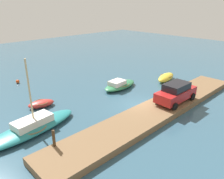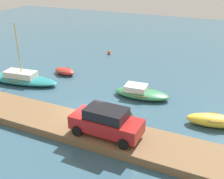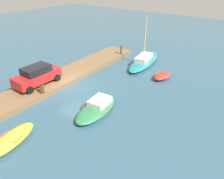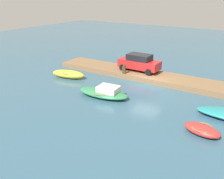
# 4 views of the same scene
# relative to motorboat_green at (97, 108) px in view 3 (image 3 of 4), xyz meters

# --- Properties ---
(ground_plane) EXTENTS (84.00, 84.00, 0.00)m
(ground_plane) POSITION_rel_motorboat_green_xyz_m (-1.80, -4.28, -0.38)
(ground_plane) COLOR #33566B
(dock_platform) EXTENTS (21.81, 3.11, 0.49)m
(dock_platform) POSITION_rel_motorboat_green_xyz_m (-1.80, -6.28, -0.13)
(dock_platform) COLOR brown
(dock_platform) RESTS_ON ground_plane
(motorboat_green) EXTENTS (4.51, 2.26, 0.97)m
(motorboat_green) POSITION_rel_motorboat_green_xyz_m (0.00, 0.00, 0.00)
(motorboat_green) COLOR #2D7A4C
(motorboat_green) RESTS_ON ground_plane
(dinghy_red) EXTENTS (2.44, 1.63, 0.58)m
(dinghy_red) POSITION_rel_motorboat_green_xyz_m (-8.29, 1.61, -0.08)
(dinghy_red) COLOR #B72D28
(dinghy_red) RESTS_ON ground_plane
(sailboat_teal) EXTENTS (7.57, 3.06, 5.32)m
(sailboat_teal) POSITION_rel_motorboat_green_xyz_m (-10.77, -1.75, 0.02)
(sailboat_teal) COLOR teal
(sailboat_teal) RESTS_ON ground_plane
(rowboat_yellow) EXTENTS (3.66, 1.96, 0.79)m
(rowboat_yellow) POSITION_rel_motorboat_green_xyz_m (5.74, -2.03, 0.02)
(rowboat_yellow) COLOR gold
(rowboat_yellow) RESTS_ON ground_plane
(mooring_post_west) EXTENTS (0.18, 0.18, 1.08)m
(mooring_post_west) POSITION_rel_motorboat_green_xyz_m (-10.81, -4.97, 0.65)
(mooring_post_west) COLOR #47331E
(mooring_post_west) RESTS_ON dock_platform
(mooring_post_mid_west) EXTENTS (0.26, 0.26, 0.91)m
(mooring_post_mid_west) POSITION_rel_motorboat_green_xyz_m (1.01, -4.97, 0.57)
(mooring_post_mid_west) COLOR #47331E
(mooring_post_mid_west) RESTS_ON dock_platform
(mooring_post_mid_east) EXTENTS (0.19, 0.19, 0.73)m
(mooring_post_mid_east) POSITION_rel_motorboat_green_xyz_m (1.15, -4.97, 0.48)
(mooring_post_mid_east) COLOR #47331E
(mooring_post_mid_east) RESTS_ON dock_platform
(parked_car) EXTENTS (4.22, 1.97, 1.72)m
(parked_car) POSITION_rel_motorboat_green_xyz_m (0.22, -6.59, 1.00)
(parked_car) COLOR #B21E1E
(parked_car) RESTS_ON dock_platform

